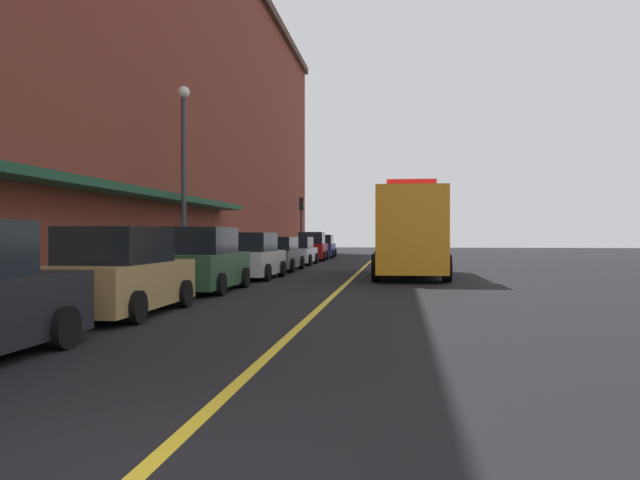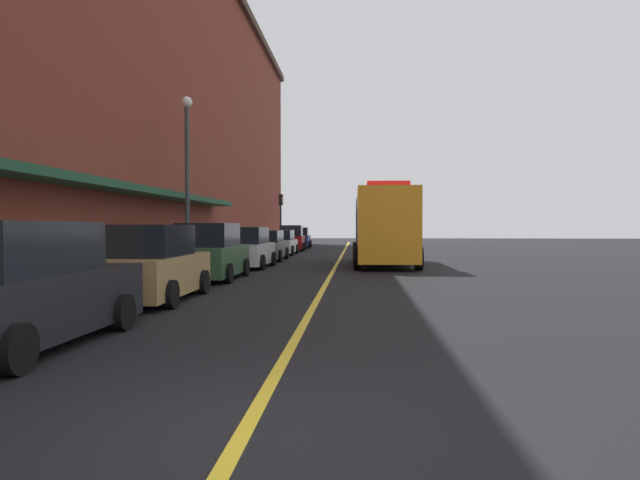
# 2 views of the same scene
# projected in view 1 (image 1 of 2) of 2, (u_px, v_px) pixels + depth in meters

# --- Properties ---
(ground_plane) EXTENTS (112.00, 112.00, 0.00)m
(ground_plane) POSITION_uv_depth(u_px,v_px,m) (360.00, 271.00, 28.69)
(ground_plane) COLOR black
(sidewalk_left) EXTENTS (2.40, 70.00, 0.15)m
(sidewalk_left) POSITION_uv_depth(u_px,v_px,m) (232.00, 268.00, 29.49)
(sidewalk_left) COLOR #ADA8A0
(sidewalk_left) RESTS_ON ground
(lane_center_stripe) EXTENTS (0.16, 70.00, 0.01)m
(lane_center_stripe) POSITION_uv_depth(u_px,v_px,m) (360.00, 271.00, 28.69)
(lane_center_stripe) COLOR gold
(lane_center_stripe) RESTS_ON ground
(brick_building_left) EXTENTS (11.48, 64.00, 18.14)m
(brick_building_left) POSITION_uv_depth(u_px,v_px,m) (97.00, 81.00, 29.23)
(brick_building_left) COLOR maroon
(brick_building_left) RESTS_ON ground
(parked_car_1) EXTENTS (2.08, 4.40, 1.85)m
(parked_car_1) POSITION_uv_depth(u_px,v_px,m) (120.00, 274.00, 12.88)
(parked_car_1) COLOR #A5844C
(parked_car_1) RESTS_ON ground
(parked_car_2) EXTENTS (2.07, 4.37, 1.92)m
(parked_car_2) POSITION_uv_depth(u_px,v_px,m) (203.00, 262.00, 18.29)
(parked_car_2) COLOR #2D5133
(parked_car_2) RESTS_ON ground
(parked_car_3) EXTENTS (2.21, 4.17, 1.78)m
(parked_car_3) POSITION_uv_depth(u_px,v_px,m) (250.00, 257.00, 23.61)
(parked_car_3) COLOR silver
(parked_car_3) RESTS_ON ground
(parked_car_4) EXTENTS (2.01, 4.80, 1.60)m
(parked_car_4) POSITION_uv_depth(u_px,v_px,m) (278.00, 255.00, 28.91)
(parked_car_4) COLOR #595B60
(parked_car_4) RESTS_ON ground
(parked_car_5) EXTENTS (2.00, 4.18, 1.58)m
(parked_car_5) POSITION_uv_depth(u_px,v_px,m) (297.00, 252.00, 34.82)
(parked_car_5) COLOR silver
(parked_car_5) RESTS_ON ground
(parked_car_6) EXTENTS (2.09, 4.25, 1.90)m
(parked_car_6) POSITION_uv_depth(u_px,v_px,m) (312.00, 247.00, 40.63)
(parked_car_6) COLOR maroon
(parked_car_6) RESTS_ON ground
(parked_car_7) EXTENTS (2.19, 4.88, 1.72)m
(parked_car_7) POSITION_uv_depth(u_px,v_px,m) (322.00, 247.00, 46.17)
(parked_car_7) COLOR navy
(parked_car_7) RESTS_ON ground
(utility_truck) EXTENTS (2.93, 8.40, 3.67)m
(utility_truck) POSITION_uv_depth(u_px,v_px,m) (409.00, 233.00, 24.88)
(utility_truck) COLOR orange
(utility_truck) RESTS_ON ground
(parking_meter_0) EXTENTS (0.14, 0.18, 1.33)m
(parking_meter_0) POSITION_uv_depth(u_px,v_px,m) (273.00, 246.00, 34.95)
(parking_meter_0) COLOR #4C4C51
(parking_meter_0) RESTS_ON sidewalk_left
(parking_meter_1) EXTENTS (0.14, 0.18, 1.33)m
(parking_meter_1) POSITION_uv_depth(u_px,v_px,m) (124.00, 259.00, 16.03)
(parking_meter_1) COLOR #4C4C51
(parking_meter_1) RESTS_ON sidewalk_left
(street_lamp_left) EXTENTS (0.44, 0.44, 6.94)m
(street_lamp_left) POSITION_uv_depth(u_px,v_px,m) (184.00, 160.00, 22.18)
(street_lamp_left) COLOR #33383D
(street_lamp_left) RESTS_ON sidewalk_left
(traffic_light_near) EXTENTS (0.38, 0.36, 4.30)m
(traffic_light_near) POSITION_uv_depth(u_px,v_px,m) (301.00, 215.00, 44.89)
(traffic_light_near) COLOR #232326
(traffic_light_near) RESTS_ON sidewalk_left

